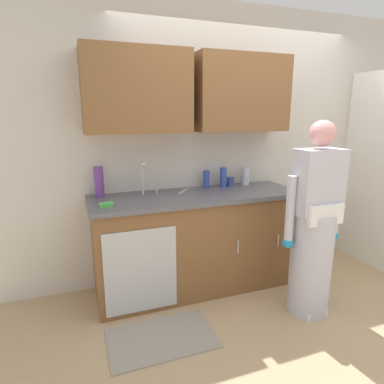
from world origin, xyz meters
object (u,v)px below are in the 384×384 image
Objects in this scene: sink at (151,199)px; knife_on_counter at (184,191)px; bottle_dish_liquid at (206,179)px; bottle_water_tall at (99,182)px; cup_by_sink at (230,182)px; bottle_water_short at (223,177)px; bottle_cleaner_spray at (246,176)px; person_at_sink at (313,235)px; sponge at (106,205)px.

knife_on_counter is at bearing 21.43° from sink.
bottle_dish_liquid is 1.04m from bottle_water_tall.
bottle_dish_liquid is at bearing 177.05° from cup_by_sink.
bottle_water_short is at bearing -46.13° from knife_on_counter.
bottle_water_short is at bearing -176.59° from bottle_cleaner_spray.
cup_by_sink is (0.09, 0.02, -0.06)m from bottle_water_short.
bottle_water_short is (-0.40, 0.90, 0.35)m from person_at_sink.
knife_on_counter is at bearing -3.06° from bottle_water_tall.
bottle_cleaner_spray is 1.69× the size of sponge.
bottle_water_short is 1.24m from sponge.
person_at_sink is at bearing -29.33° from bottle_water_tall.
sink is 2.91× the size of bottle_dish_liquid.
sink is 2.08× the size of knife_on_counter.
bottle_cleaner_spray reaches higher than bottle_dish_liquid.
sink is 5.58× the size of cup_by_sink.
bottle_cleaner_spray is at bearing -2.15° from bottle_dish_liquid.
person_at_sink is 8.72× the size of bottle_cleaner_spray.
sponge is at bearing -166.54° from bottle_cleaner_spray.
bottle_cleaner_spray is 0.18m from cup_by_sink.
bottle_water_tall is (-1.47, -0.01, 0.04)m from bottle_cleaner_spray.
cup_by_sink is at bearing 15.30° from sponge.
bottle_water_short is 0.84× the size of knife_on_counter.
sink reaches higher than bottle_water_tall.
bottle_cleaner_spray is at bearing -0.94° from cup_by_sink.
bottle_dish_liquid reaches higher than sponge.
knife_on_counter is (-0.43, -0.03, -0.10)m from bottle_water_short.
sink is 0.48m from bottle_water_tall.
person_at_sink reaches higher than bottle_water_tall.
bottle_water_short is at bearing -168.63° from cup_by_sink.
person_at_sink is 9.44× the size of bottle_dish_liquid.
bottle_dish_liquid is at bearing 1.40° from bottle_water_tall.
sponge reaches higher than knife_on_counter.
bottle_water_tall reaches higher than sponge.
bottle_cleaner_spray is 0.77× the size of knife_on_counter.
sink reaches higher than bottle_water_short.
cup_by_sink is 0.53m from knife_on_counter.
person_at_sink reaches higher than sink.
bottle_water_tall reaches higher than bottle_water_short.
person_at_sink is 1.71m from sponge.
person_at_sink reaches higher than bottle_cleaner_spray.
sink is 2.48× the size of bottle_water_short.
sink is 0.66m from bottle_dish_liquid.
bottle_water_short is at bearing 113.99° from person_at_sink.
bottle_water_short reaches higher than bottle_cleaner_spray.
bottle_water_short is 0.45m from knife_on_counter.
sponge is at bearing -164.70° from cup_by_sink.
bottle_water_short reaches higher than sponge.
bottle_water_short reaches higher than knife_on_counter.
sink is 4.55× the size of sponge.
bottle_water_short is 1.83× the size of sponge.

